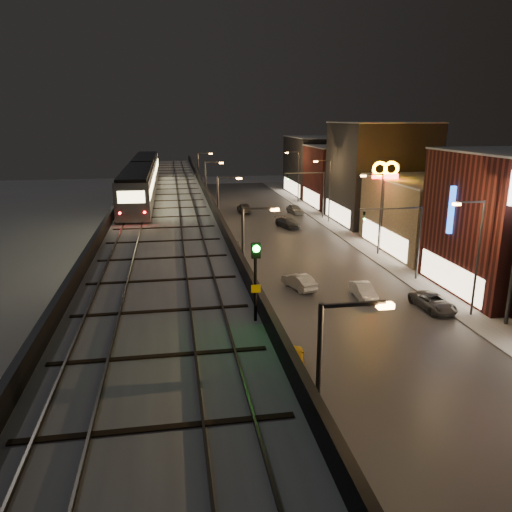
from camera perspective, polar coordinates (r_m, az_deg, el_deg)
ground at (r=25.04m, az=4.81°, el=-20.68°), size 220.00×220.00×0.00m
road_surface at (r=57.90m, az=3.49°, el=0.79°), size 17.00×120.00×0.06m
sidewalk_right at (r=60.88m, az=12.71°, el=1.20°), size 4.00×120.00×0.14m
under_viaduct_pavement at (r=56.47m, az=-9.98°, el=0.19°), size 11.00×120.00×0.06m
elevated_viaduct at (r=52.17m, az=-10.27°, el=5.21°), size 9.00×100.00×6.30m
viaduct_trackbed at (r=52.16m, az=-10.32°, el=6.06°), size 8.40×100.00×0.32m
viaduct_parapet_streetside at (r=52.24m, az=-5.53°, el=6.77°), size 0.30×100.00×1.10m
viaduct_parapet_far at (r=52.36m, az=-15.12°, el=6.32°), size 0.30×100.00×1.10m
building_c at (r=60.20m, az=19.75°, el=4.42°), size 12.20×15.20×8.16m
building_d at (r=73.98m, az=13.96°, el=9.15°), size 12.20×13.20×14.16m
building_e at (r=87.15m, az=10.23°, el=8.94°), size 12.20×12.20×10.16m
building_f at (r=100.32m, az=7.54°, el=10.18°), size 12.20×16.20×11.16m
streetlight_left_0 at (r=18.04m, az=7.91°, el=-16.58°), size 2.57×0.28×9.00m
streetlight_left_1 at (r=34.23m, az=-1.04°, el=-0.63°), size 2.57×0.28×9.00m
streetlight_right_1 at (r=40.41m, az=23.78°, el=0.55°), size 2.56×0.28×9.00m
streetlight_left_2 at (r=51.63m, az=-4.04°, el=4.88°), size 2.57×0.28×9.00m
streetlight_right_2 at (r=55.92m, az=13.81°, el=5.30°), size 2.56×0.28×9.00m
streetlight_left_3 at (r=69.34m, az=-5.53°, el=7.59°), size 2.57×0.28×9.00m
streetlight_right_3 at (r=72.59m, az=8.23°, el=7.86°), size 2.56×0.28×9.00m
streetlight_left_4 at (r=87.17m, az=-6.42°, el=9.20°), size 2.57×0.28×9.00m
streetlight_right_4 at (r=89.77m, az=4.72°, el=9.42°), size 2.56×0.28×9.00m
traffic_light_rig_a at (r=47.69m, az=16.98°, el=2.43°), size 6.10×0.34×7.00m
traffic_light_rig_b at (r=75.26m, az=6.86°, el=7.62°), size 6.10×0.34×7.00m
subway_train at (r=58.00m, az=-12.86°, el=8.80°), size 2.87×34.59×3.43m
rail_signal at (r=20.05m, az=-0.03°, el=-1.20°), size 0.39×0.45×3.36m
car_taxi at (r=30.85m, az=4.12°, el=-11.74°), size 2.32×4.09×1.31m
car_near_white at (r=44.51m, az=4.93°, el=-2.97°), size 2.56×4.30×1.34m
car_mid_silver at (r=56.41m, az=-2.77°, el=1.07°), size 2.27×4.85×1.34m
car_mid_dark at (r=80.28m, az=-1.37°, el=5.47°), size 2.06×4.83×1.39m
car_far_white at (r=78.37m, az=-4.90°, el=5.11°), size 2.12×3.86×1.25m
car_onc_silver at (r=42.97m, az=12.18°, el=-4.01°), size 1.55×3.97×1.29m
car_onc_dark at (r=42.04m, az=19.56°, el=-5.06°), size 2.52×4.65×1.24m
car_onc_white at (r=69.10m, az=3.64°, el=3.76°), size 3.24×4.96×1.34m
car_onc_red at (r=79.52m, az=4.46°, el=5.34°), size 2.24×4.38×1.43m
sign_mcdonalds at (r=57.53m, az=14.52°, el=8.59°), size 3.02×0.66×10.14m
sign_carwash at (r=45.70m, az=22.03°, el=4.13°), size 1.79×0.35×9.28m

